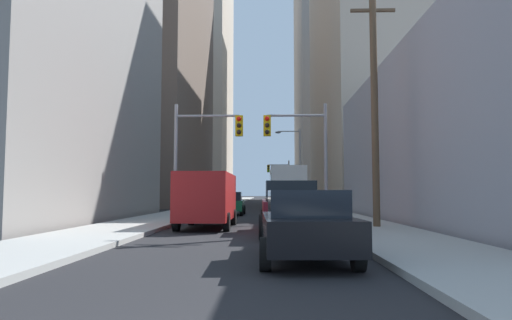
% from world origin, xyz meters
% --- Properties ---
extents(sidewalk_left, '(3.26, 160.00, 0.15)m').
position_xyz_m(sidewalk_left, '(-4.85, 50.00, 0.07)').
color(sidewalk_left, '#9E9E99').
rests_on(sidewalk_left, ground).
extents(sidewalk_right, '(3.26, 160.00, 0.15)m').
position_xyz_m(sidewalk_right, '(4.85, 50.00, 0.07)').
color(sidewalk_right, '#9E9E99').
rests_on(sidewalk_right, ground).
extents(city_bus, '(2.67, 11.51, 3.40)m').
position_xyz_m(city_bus, '(2.34, 34.45, 1.93)').
color(city_bus, silver).
rests_on(city_bus, ground).
extents(pickup_truck_maroon, '(2.20, 5.44, 1.90)m').
position_xyz_m(pickup_truck_maroon, '(1.72, 13.44, 0.93)').
color(pickup_truck_maroon, maroon).
rests_on(pickup_truck_maroon, ground).
extents(cargo_van_red, '(2.16, 5.22, 2.26)m').
position_xyz_m(cargo_van_red, '(-1.64, 16.31, 1.29)').
color(cargo_van_red, maroon).
rests_on(cargo_van_red, ground).
extents(sedan_black, '(1.95, 4.25, 1.52)m').
position_xyz_m(sedan_black, '(1.72, 7.36, 0.77)').
color(sedan_black, black).
rests_on(sedan_black, ground).
extents(sedan_silver, '(1.95, 4.20, 1.52)m').
position_xyz_m(sedan_silver, '(1.69, 21.12, 0.77)').
color(sedan_silver, '#B7BABF').
rests_on(sedan_silver, ground).
extents(sedan_green, '(1.95, 4.24, 1.52)m').
position_xyz_m(sedan_green, '(-1.65, 27.24, 0.77)').
color(sedan_green, '#195938').
rests_on(sedan_green, ground).
extents(traffic_signal_near_left, '(3.52, 0.44, 6.00)m').
position_xyz_m(traffic_signal_near_left, '(-2.33, 20.19, 4.03)').
color(traffic_signal_near_left, gray).
rests_on(traffic_signal_near_left, ground).
extents(traffic_signal_near_right, '(3.24, 0.44, 6.00)m').
position_xyz_m(traffic_signal_near_right, '(2.46, 20.19, 4.02)').
color(traffic_signal_near_right, gray).
rests_on(traffic_signal_near_right, ground).
extents(traffic_signal_far_right, '(3.16, 0.44, 6.00)m').
position_xyz_m(traffic_signal_far_right, '(2.50, 60.66, 4.01)').
color(traffic_signal_far_right, gray).
rests_on(traffic_signal_far_right, ground).
extents(utility_pole_right, '(2.20, 0.28, 10.27)m').
position_xyz_m(utility_pole_right, '(5.17, 15.40, 5.41)').
color(utility_pole_right, brown).
rests_on(utility_pole_right, ground).
extents(street_lamp_right, '(2.43, 0.32, 7.50)m').
position_xyz_m(street_lamp_right, '(3.53, 39.88, 4.54)').
color(street_lamp_right, gray).
rests_on(street_lamp_right, ground).
extents(building_left_mid_office, '(19.10, 26.01, 33.79)m').
position_xyz_m(building_left_mid_office, '(-16.85, 50.18, 16.89)').
color(building_left_mid_office, '#66564C').
rests_on(building_left_mid_office, ground).
extents(building_left_far_tower, '(17.10, 26.93, 59.93)m').
position_xyz_m(building_left_far_tower, '(-16.19, 92.38, 29.96)').
color(building_left_far_tower, '#B7A893').
rests_on(building_left_far_tower, ground).
extents(building_right_mid_block, '(14.27, 27.66, 30.67)m').
position_xyz_m(building_right_mid_block, '(14.18, 48.55, 15.34)').
color(building_right_mid_block, '#B7A893').
rests_on(building_right_mid_block, ground).
extents(building_right_far_highrise, '(19.84, 24.75, 49.24)m').
position_xyz_m(building_right_far_highrise, '(16.84, 87.37, 24.62)').
color(building_right_far_highrise, gray).
rests_on(building_right_far_highrise, ground).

